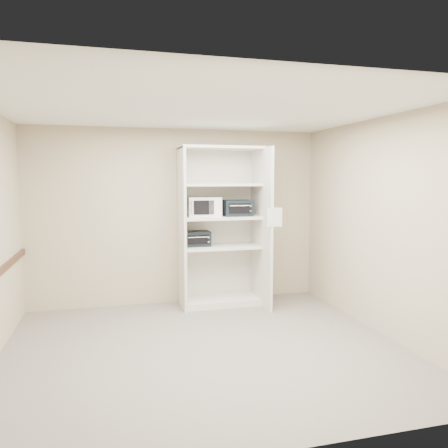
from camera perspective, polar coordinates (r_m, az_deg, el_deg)
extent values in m
cube|color=#635E57|center=(5.21, -2.48, -15.95)|extent=(4.50, 4.00, 0.01)
cube|color=white|center=(4.89, -2.63, 14.86)|extent=(4.50, 4.00, 0.01)
cube|color=#B8AC8D|center=(6.83, -6.11, 0.95)|extent=(4.50, 0.02, 2.70)
cube|color=#B8AC8D|center=(2.97, 5.70, -5.60)|extent=(4.50, 0.02, 2.70)
cube|color=#B8AC8D|center=(5.78, 19.83, -0.28)|extent=(0.02, 4.00, 2.70)
cube|color=beige|center=(6.53, -5.50, -0.60)|extent=(0.04, 0.60, 2.40)
cube|color=beige|center=(6.68, 4.92, -0.44)|extent=(0.04, 0.90, 2.40)
cube|color=beige|center=(6.95, -1.02, -0.18)|extent=(1.24, 0.02, 2.40)
cube|color=beige|center=(6.89, -0.43, -9.97)|extent=(1.16, 0.56, 0.10)
cube|color=beige|center=(6.71, -0.43, -2.98)|extent=(1.16, 0.56, 0.04)
cube|color=beige|center=(6.66, -0.43, 0.85)|extent=(1.16, 0.56, 0.04)
cube|color=beige|center=(6.63, -0.44, 5.16)|extent=(1.16, 0.56, 0.04)
cube|color=beige|center=(6.64, -0.44, 9.91)|extent=(1.24, 0.60, 0.04)
cube|color=white|center=(6.65, -2.56, 2.28)|extent=(0.53, 0.42, 0.29)
cube|color=black|center=(6.70, 1.74, 2.11)|extent=(0.43, 0.33, 0.24)
cube|color=black|center=(6.66, -3.61, -1.91)|extent=(0.40, 0.31, 0.22)
cube|color=white|center=(6.25, 6.66, 0.87)|extent=(0.21, 0.02, 0.27)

